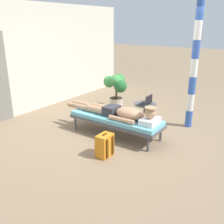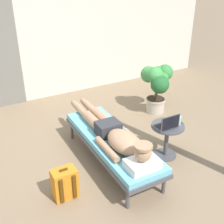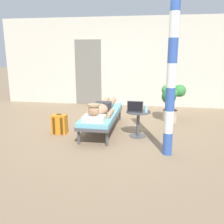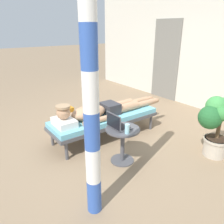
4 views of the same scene
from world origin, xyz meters
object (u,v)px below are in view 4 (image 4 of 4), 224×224
at_px(lounge_chair, 105,119).
at_px(potted_plant, 221,118).
at_px(side_table, 123,139).
at_px(drink_glass, 127,129).
at_px(laptop, 117,124).
at_px(person_reclining, 100,110).
at_px(backpack, 67,116).
at_px(porch_post, 90,92).

xyz_separation_m(lounge_chair, potted_plant, (1.50, 1.00, 0.27)).
xyz_separation_m(side_table, drink_glass, (0.15, -0.05, 0.23)).
bearing_deg(laptop, drink_glass, 0.18).
height_order(person_reclining, side_table, person_reclining).
bearing_deg(backpack, drink_glass, 1.26).
bearing_deg(potted_plant, person_reclining, -143.82).
relative_size(side_table, porch_post, 0.20).
height_order(drink_glass, porch_post, porch_post).
relative_size(laptop, backpack, 0.73).
distance_m(lounge_chair, drink_glass, 1.01).
bearing_deg(backpack, laptop, 1.41).
height_order(side_table, drink_glass, drink_glass).
bearing_deg(drink_glass, side_table, 161.36).
height_order(person_reclining, laptop, laptop).
bearing_deg(backpack, porch_post, -18.65).
height_order(lounge_chair, backpack, backpack).
relative_size(person_reclining, porch_post, 0.83).
relative_size(potted_plant, porch_post, 0.35).
relative_size(lounge_chair, drink_glass, 14.75).
bearing_deg(laptop, side_table, 40.52).
distance_m(backpack, potted_plant, 2.73).
bearing_deg(potted_plant, backpack, -150.29).
xyz_separation_m(person_reclining, laptop, (0.73, -0.20, 0.06)).
xyz_separation_m(lounge_chair, drink_glass, (0.94, -0.29, 0.24)).
distance_m(drink_glass, porch_post, 1.13).
bearing_deg(side_table, person_reclining, 169.09).
bearing_deg(laptop, lounge_chair, 157.87).
bearing_deg(backpack, lounge_chair, 21.58).
height_order(person_reclining, potted_plant, potted_plant).
height_order(potted_plant, porch_post, porch_post).
bearing_deg(person_reclining, porch_post, -36.27).
bearing_deg(backpack, person_reclining, 15.96).
xyz_separation_m(side_table, laptop, (-0.06, -0.05, 0.23)).
xyz_separation_m(backpack, porch_post, (2.17, -0.73, 1.12)).
bearing_deg(potted_plant, drink_glass, -113.37).
bearing_deg(lounge_chair, laptop, -22.13).
bearing_deg(side_table, drink_glass, -18.64).
relative_size(laptop, porch_post, 0.12).
xyz_separation_m(laptop, backpack, (-1.57, -0.04, -0.39)).
bearing_deg(lounge_chair, drink_glass, -17.46).
bearing_deg(laptop, person_reclining, 164.39).
xyz_separation_m(side_table, backpack, (-1.63, -0.09, -0.16)).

